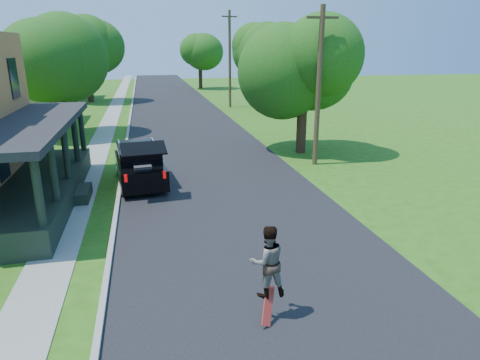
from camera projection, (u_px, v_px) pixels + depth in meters
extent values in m
plane|color=#285811|center=(257.00, 256.00, 12.06)|extent=(140.00, 140.00, 0.00)
cube|color=black|center=(186.00, 129.00, 30.68)|extent=(8.00, 120.00, 0.02)
cube|color=gray|center=(128.00, 131.00, 29.85)|extent=(0.15, 120.00, 0.12)
cube|color=gray|center=(105.00, 132.00, 29.53)|extent=(1.30, 120.00, 0.03)
cube|color=black|center=(42.00, 191.00, 16.11)|extent=(2.40, 10.00, 0.90)
cube|color=black|center=(33.00, 124.00, 15.34)|extent=(2.60, 10.30, 0.25)
cube|color=#B7B3A2|center=(41.00, 77.00, 45.77)|extent=(8.00, 8.00, 5.00)
pyramid|color=black|center=(34.00, 30.00, 44.36)|extent=(12.78, 12.78, 2.20)
cube|color=black|center=(140.00, 169.00, 18.24)|extent=(2.26, 4.48, 0.83)
cube|color=black|center=(138.00, 153.00, 18.17)|extent=(1.94, 2.83, 0.54)
cube|color=black|center=(138.00, 147.00, 18.09)|extent=(1.99, 2.92, 0.08)
cube|color=black|center=(143.00, 149.00, 15.93)|extent=(1.75, 1.07, 0.37)
cube|color=#37363C|center=(143.00, 171.00, 16.98)|extent=(0.74, 0.66, 0.44)
cube|color=white|center=(120.00, 146.00, 17.84)|extent=(0.31, 2.36, 0.06)
cube|color=white|center=(155.00, 143.00, 18.28)|extent=(0.31, 2.36, 0.06)
cube|color=#990505|center=(126.00, 178.00, 16.00)|extent=(0.12, 0.07, 0.29)
cube|color=#990505|center=(164.00, 175.00, 16.44)|extent=(0.12, 0.07, 0.29)
cylinder|color=black|center=(119.00, 169.00, 19.38)|extent=(0.30, 0.69, 0.67)
cylinder|color=black|center=(154.00, 166.00, 19.86)|extent=(0.30, 0.69, 0.67)
cylinder|color=black|center=(124.00, 188.00, 16.81)|extent=(0.30, 0.69, 0.67)
cylinder|color=black|center=(164.00, 184.00, 17.29)|extent=(0.30, 0.69, 0.67)
imported|color=black|center=(268.00, 261.00, 9.02)|extent=(0.81, 0.65, 1.61)
cube|color=maroon|center=(268.00, 306.00, 9.07)|extent=(0.43, 0.55, 0.75)
cylinder|color=black|center=(56.00, 115.00, 27.38)|extent=(0.55, 0.55, 2.91)
sphere|color=#2D701D|center=(49.00, 63.00, 26.43)|extent=(5.32, 5.32, 5.18)
sphere|color=#2D701D|center=(53.00, 44.00, 25.91)|extent=(4.61, 4.61, 4.49)
sphere|color=#2D701D|center=(41.00, 54.00, 26.50)|extent=(4.73, 4.73, 4.60)
cylinder|color=black|center=(90.00, 85.00, 44.81)|extent=(0.77, 0.77, 3.43)
sphere|color=#2D701D|center=(86.00, 49.00, 43.71)|extent=(7.42, 7.42, 5.86)
sphere|color=#2D701D|center=(90.00, 35.00, 43.27)|extent=(6.43, 6.43, 5.08)
sphere|color=#2D701D|center=(79.00, 42.00, 43.60)|extent=(6.60, 6.60, 5.21)
cylinder|color=black|center=(302.00, 126.00, 23.39)|extent=(0.61, 0.61, 3.00)
sphere|color=#2D701D|center=(304.00, 68.00, 22.47)|extent=(5.28, 5.28, 4.62)
sphere|color=#2D701D|center=(314.00, 48.00, 22.05)|extent=(4.58, 4.58, 4.01)
sphere|color=#2D701D|center=(293.00, 58.00, 22.49)|extent=(4.70, 4.70, 4.11)
cylinder|color=black|center=(260.00, 90.00, 40.85)|extent=(0.62, 0.62, 3.25)
sphere|color=#2D701D|center=(260.00, 54.00, 39.86)|extent=(5.63, 5.63, 5.01)
sphere|color=#2D701D|center=(265.00, 42.00, 39.28)|extent=(4.88, 4.88, 4.34)
sphere|color=#2D701D|center=(254.00, 48.00, 40.03)|extent=(5.00, 5.00, 4.45)
cylinder|color=black|center=(200.00, 77.00, 59.24)|extent=(0.63, 0.63, 3.18)
sphere|color=#2D701D|center=(200.00, 52.00, 58.26)|extent=(6.38, 6.38, 5.08)
sphere|color=#2D701D|center=(202.00, 43.00, 57.63)|extent=(5.53, 5.53, 4.40)
sphere|color=#2D701D|center=(197.00, 48.00, 58.47)|extent=(5.67, 5.67, 4.51)
cylinder|color=#482E21|center=(319.00, 89.00, 20.31)|extent=(0.26, 0.26, 7.46)
cube|color=#482E21|center=(322.00, 17.00, 19.36)|extent=(1.51, 0.19, 0.11)
cylinder|color=#482E21|center=(230.00, 60.00, 40.07)|extent=(0.29, 0.29, 8.79)
cube|color=#482E21|center=(229.00, 16.00, 38.92)|extent=(1.50, 0.44, 0.11)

